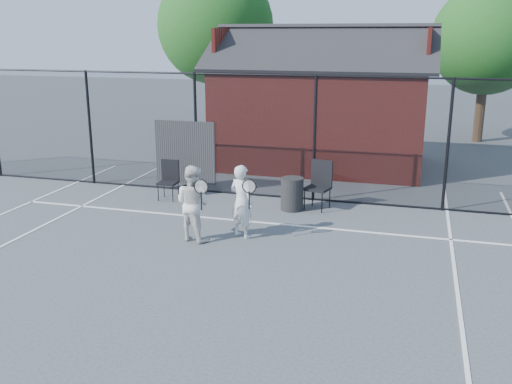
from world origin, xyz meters
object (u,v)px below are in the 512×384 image
(player_back, at_px, (193,203))
(chair_left, at_px, (168,181))
(waste_bin, at_px, (292,194))
(clubhouse, at_px, (322,112))
(chair_right, at_px, (318,186))
(player_front, at_px, (242,201))

(player_back, xyz_separation_m, chair_left, (-1.65, 2.45, -0.28))
(player_back, xyz_separation_m, waste_bin, (1.43, 2.45, -0.37))
(clubhouse, height_order, chair_left, clubhouse)
(chair_left, bearing_deg, chair_right, 0.35)
(chair_left, distance_m, waste_bin, 3.08)
(player_back, distance_m, waste_bin, 2.86)
(chair_left, relative_size, waste_bin, 1.24)
(chair_left, xyz_separation_m, waste_bin, (3.08, 0.00, -0.09))
(clubhouse, distance_m, chair_left, 5.81)
(player_back, bearing_deg, player_front, 24.94)
(chair_right, bearing_deg, clubhouse, 113.45)
(chair_left, bearing_deg, clubhouse, 56.50)
(waste_bin, bearing_deg, player_front, -105.32)
(player_front, height_order, player_back, player_back)
(clubhouse, xyz_separation_m, chair_right, (0.72, -4.70, -1.06))
(waste_bin, bearing_deg, clubhouse, 92.06)
(clubhouse, bearing_deg, chair_left, -120.64)
(clubhouse, height_order, waste_bin, clubhouse)
(chair_right, bearing_deg, player_front, -101.48)
(player_front, height_order, chair_right, player_front)
(chair_left, height_order, waste_bin, chair_left)
(player_back, height_order, chair_left, player_back)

